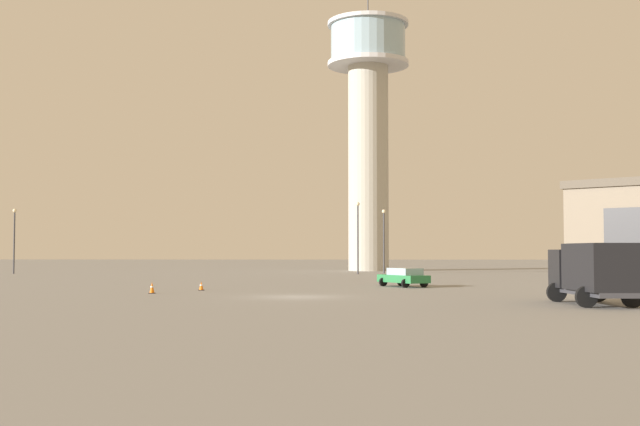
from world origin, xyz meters
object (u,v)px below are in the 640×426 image
at_px(traffic_cone_near_left, 201,286).
at_px(traffic_cone_near_right, 152,288).
at_px(light_post_east, 14,234).
at_px(car_green, 404,277).
at_px(light_post_north, 358,231).
at_px(truck_box_black, 594,270).
at_px(light_post_west, 384,235).
at_px(control_tower, 368,113).

xyz_separation_m(traffic_cone_near_left, traffic_cone_near_right, (-2.34, -4.01, 0.06)).
bearing_deg(light_post_east, traffic_cone_near_right, -58.18).
height_order(car_green, traffic_cone_near_left, car_green).
xyz_separation_m(light_post_east, light_post_north, (39.33, 0.25, 0.38)).
height_order(traffic_cone_near_left, traffic_cone_near_right, traffic_cone_near_right).
height_order(truck_box_black, car_green, truck_box_black).
distance_m(truck_box_black, traffic_cone_near_right, 25.97).
bearing_deg(truck_box_black, light_post_west, 4.63).
height_order(control_tower, truck_box_black, control_tower).
distance_m(light_post_east, traffic_cone_near_right, 49.44).
distance_m(truck_box_black, light_post_west, 55.69).
height_order(truck_box_black, light_post_north, light_post_north).
height_order(car_green, light_post_north, light_post_north).
bearing_deg(light_post_west, truck_box_black, -82.23).
distance_m(traffic_cone_near_left, traffic_cone_near_right, 4.64).
xyz_separation_m(truck_box_black, light_post_west, (-7.52, 55.10, 2.85)).
bearing_deg(light_post_west, light_post_north, -135.06).
height_order(light_post_north, traffic_cone_near_right, light_post_north).
distance_m(car_green, light_post_north, 32.81).
xyz_separation_m(car_green, light_post_east, (-42.14, 32.17, 3.78)).
bearing_deg(light_post_west, car_green, -90.45).
relative_size(control_tower, truck_box_black, 5.50).
relative_size(light_post_north, traffic_cone_near_right, 11.38).
bearing_deg(light_post_west, traffic_cone_near_left, -108.91).
bearing_deg(light_post_west, control_tower, 96.49).
distance_m(control_tower, car_green, 52.12).
distance_m(truck_box_black, light_post_north, 53.18).
bearing_deg(truck_box_black, traffic_cone_near_left, 54.11).
height_order(light_post_west, traffic_cone_near_left, light_post_west).
relative_size(light_post_east, traffic_cone_near_left, 12.32).
xyz_separation_m(control_tower, light_post_east, (-41.00, -15.85, -16.45)).
relative_size(control_tower, light_post_west, 4.99).
distance_m(light_post_north, traffic_cone_near_right, 44.41).
relative_size(control_tower, light_post_east, 5.00).
distance_m(light_post_west, light_post_north, 4.39).
distance_m(light_post_east, light_post_north, 39.33).
bearing_deg(light_post_north, car_green, -85.04).
bearing_deg(control_tower, traffic_cone_near_left, -103.30).
bearing_deg(truck_box_black, light_post_east, 40.83).
height_order(truck_box_black, traffic_cone_near_left, truck_box_black).
bearing_deg(light_post_west, light_post_east, -175.50).
bearing_deg(truck_box_black, traffic_cone_near_right, 64.41).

